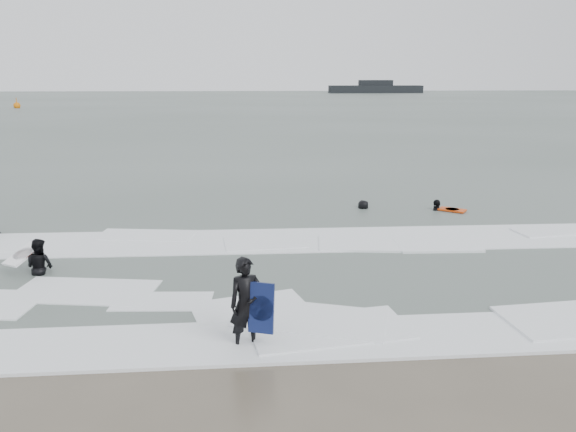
{
  "coord_description": "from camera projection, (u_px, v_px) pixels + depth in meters",
  "views": [
    {
      "loc": [
        -1.02,
        -10.53,
        5.05
      ],
      "look_at": [
        0.0,
        5.0,
        1.1
      ],
      "focal_mm": 35.0,
      "sensor_mm": 36.0,
      "label": 1
    }
  ],
  "objects": [
    {
      "name": "surfer_right_far",
      "position": [
        363.0,
        210.0,
        21.48
      ],
      "size": [
        0.87,
        0.74,
        1.52
      ],
      "primitive_type": "imported",
      "rotation": [
        0.0,
        0.0,
        -2.74
      ],
      "color": "black",
      "rests_on": "ground"
    },
    {
      "name": "vessel_horizon",
      "position": [
        375.0,
        88.0,
        149.46
      ],
      "size": [
        24.75,
        4.42,
        3.36
      ],
      "color": "black",
      "rests_on": "ground"
    },
    {
      "name": "surfer_centre",
      "position": [
        247.0,
        347.0,
        10.7
      ],
      "size": [
        0.76,
        0.62,
        1.8
      ],
      "primitive_type": "imported",
      "rotation": [
        0.0,
        0.0,
        0.32
      ],
      "color": "black",
      "rests_on": "ground"
    },
    {
      "name": "buoy",
      "position": [
        17.0,
        106.0,
        83.91
      ],
      "size": [
        1.0,
        1.0,
        1.65
      ],
      "color": "#D66809",
      "rests_on": "ground"
    },
    {
      "name": "ground",
      "position": [
        304.0,
        328.0,
        11.49
      ],
      "size": [
        320.0,
        320.0,
        0.0
      ],
      "primitive_type": "plane",
      "color": "brown",
      "rests_on": "ground"
    },
    {
      "name": "surf_foam",
      "position": [
        291.0,
        266.0,
        15.06
      ],
      "size": [
        30.03,
        9.06,
        0.09
      ],
      "color": "white",
      "rests_on": "ground"
    },
    {
      "name": "surfer_wading",
      "position": [
        41.0,
        275.0,
        14.53
      ],
      "size": [
        0.91,
        0.82,
        1.52
      ],
      "primitive_type": "imported",
      "rotation": [
        0.0,
        0.0,
        2.73
      ],
      "color": "black",
      "rests_on": "ground"
    },
    {
      "name": "sea",
      "position": [
        257.0,
        106.0,
        88.84
      ],
      "size": [
        320.0,
        320.0,
        0.0
      ],
      "primitive_type": "plane",
      "color": "#47544C",
      "rests_on": "ground"
    },
    {
      "name": "surfer_right_near",
      "position": [
        437.0,
        211.0,
        21.24
      ],
      "size": [
        0.97,
        0.91,
        1.6
      ],
      "primitive_type": "imported",
      "rotation": [
        0.0,
        0.0,
        -2.44
      ],
      "color": "black",
      "rests_on": "ground"
    },
    {
      "name": "bodyboards",
      "position": [
        274.0,
        245.0,
        15.32
      ],
      "size": [
        14.36,
        10.96,
        1.25
      ],
      "color": "#0F1846",
      "rests_on": "ground"
    }
  ]
}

